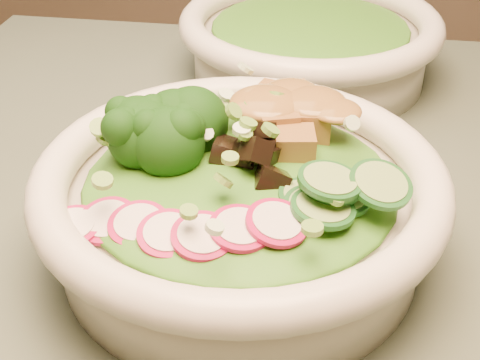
# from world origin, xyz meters

# --- Properties ---
(dining_table) EXTENTS (1.20, 0.80, 0.75)m
(dining_table) POSITION_xyz_m (0.00, 0.00, 0.64)
(dining_table) COLOR black
(dining_table) RESTS_ON ground
(salad_bowl) EXTENTS (0.30, 0.30, 0.08)m
(salad_bowl) POSITION_xyz_m (-0.20, -0.06, 0.79)
(salad_bowl) COLOR silver
(salad_bowl) RESTS_ON dining_table
(side_bowl) EXTENTS (0.29, 0.29, 0.08)m
(side_bowl) POSITION_xyz_m (-0.17, 0.26, 0.79)
(side_bowl) COLOR silver
(side_bowl) RESTS_ON dining_table
(lettuce_bed) EXTENTS (0.23, 0.23, 0.03)m
(lettuce_bed) POSITION_xyz_m (-0.20, -0.06, 0.82)
(lettuce_bed) COLOR #1F6314
(lettuce_bed) RESTS_ON salad_bowl
(side_lettuce) EXTENTS (0.20, 0.20, 0.02)m
(side_lettuce) POSITION_xyz_m (-0.17, 0.26, 0.81)
(side_lettuce) COLOR #1F6314
(side_lettuce) RESTS_ON side_bowl
(broccoli_florets) EXTENTS (0.10, 0.09, 0.05)m
(broccoli_florets) POSITION_xyz_m (-0.27, -0.04, 0.83)
(broccoli_florets) COLOR black
(broccoli_florets) RESTS_ON salad_bowl
(radish_slices) EXTENTS (0.13, 0.05, 0.02)m
(radish_slices) POSITION_xyz_m (-0.23, -0.13, 0.82)
(radish_slices) COLOR #A50C42
(radish_slices) RESTS_ON salad_bowl
(cucumber_slices) EXTENTS (0.08, 0.08, 0.04)m
(cucumber_slices) POSITION_xyz_m (-0.13, -0.09, 0.83)
(cucumber_slices) COLOR #7FA65C
(cucumber_slices) RESTS_ON salad_bowl
(mushroom_heap) EXTENTS (0.08, 0.08, 0.04)m
(mushroom_heap) POSITION_xyz_m (-0.20, -0.05, 0.83)
(mushroom_heap) COLOR black
(mushroom_heap) RESTS_ON salad_bowl
(tofu_cubes) EXTENTS (0.11, 0.07, 0.04)m
(tofu_cubes) POSITION_xyz_m (-0.18, 0.00, 0.83)
(tofu_cubes) COLOR olive
(tofu_cubes) RESTS_ON salad_bowl
(peanut_sauce) EXTENTS (0.08, 0.06, 0.02)m
(peanut_sauce) POSITION_xyz_m (-0.18, 0.00, 0.84)
(peanut_sauce) COLOR brown
(peanut_sauce) RESTS_ON tofu_cubes
(scallion_garnish) EXTENTS (0.21, 0.21, 0.03)m
(scallion_garnish) POSITION_xyz_m (-0.20, -0.06, 0.84)
(scallion_garnish) COLOR #669A36
(scallion_garnish) RESTS_ON salad_bowl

